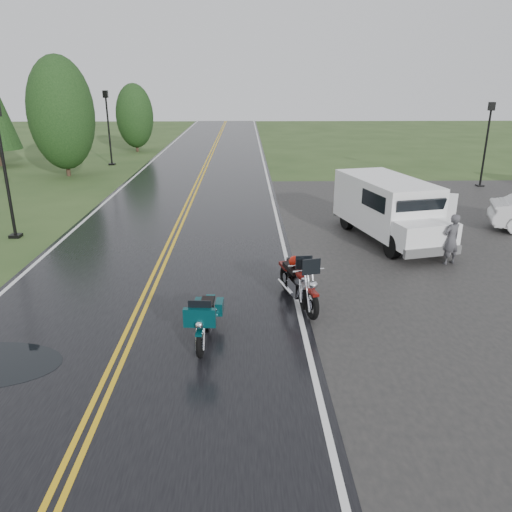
# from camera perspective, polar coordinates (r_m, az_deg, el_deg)

# --- Properties ---
(ground) EXTENTS (120.00, 120.00, 0.00)m
(ground) POSITION_cam_1_polar(r_m,az_deg,el_deg) (11.59, -13.89, -8.08)
(ground) COLOR #2D471E
(ground) RESTS_ON ground
(road) EXTENTS (8.00, 100.00, 0.04)m
(road) POSITION_cam_1_polar(r_m,az_deg,el_deg) (20.85, -8.24, 4.73)
(road) COLOR black
(road) RESTS_ON ground
(parking_pad) EXTENTS (14.00, 24.00, 0.03)m
(parking_pad) POSITION_cam_1_polar(r_m,az_deg,el_deg) (18.02, 26.82, 0.42)
(parking_pad) COLOR black
(parking_pad) RESTS_ON ground
(motorcycle_red) EXTENTS (1.43, 2.51, 1.40)m
(motorcycle_red) POSITION_cam_1_polar(r_m,az_deg,el_deg) (11.37, 6.43, -4.26)
(motorcycle_red) COLOR #5E0E0A
(motorcycle_red) RESTS_ON ground
(motorcycle_teal) EXTENTS (0.85, 2.03, 1.18)m
(motorcycle_teal) POSITION_cam_1_polar(r_m,az_deg,el_deg) (9.91, -6.43, -8.71)
(motorcycle_teal) COLOR #053337
(motorcycle_teal) RESTS_ON ground
(motorcycle_silver) EXTENTS (0.99, 2.26, 1.30)m
(motorcycle_silver) POSITION_cam_1_polar(r_m,az_deg,el_deg) (11.86, 5.50, -3.45)
(motorcycle_silver) COLOR #95989C
(motorcycle_silver) RESTS_ON ground
(van_white) EXTENTS (3.26, 5.77, 2.14)m
(van_white) POSITION_cam_1_polar(r_m,az_deg,el_deg) (15.79, 15.55, 3.38)
(van_white) COLOR white
(van_white) RESTS_ON ground
(person_at_van) EXTENTS (0.66, 0.57, 1.54)m
(person_at_van) POSITION_cam_1_polar(r_m,az_deg,el_deg) (15.87, 21.42, 1.68)
(person_at_van) COLOR #444348
(person_at_van) RESTS_ON ground
(lamp_post_near_left) EXTENTS (0.40, 0.40, 4.62)m
(lamp_post_near_left) POSITION_cam_1_polar(r_m,az_deg,el_deg) (19.10, -26.75, 8.56)
(lamp_post_near_left) COLOR black
(lamp_post_near_left) RESTS_ON ground
(lamp_post_far_left) EXTENTS (0.40, 0.40, 4.70)m
(lamp_post_far_left) POSITION_cam_1_polar(r_m,az_deg,el_deg) (34.30, -16.49, 13.84)
(lamp_post_far_left) COLOR black
(lamp_post_far_left) RESTS_ON ground
(lamp_post_far_right) EXTENTS (0.37, 0.37, 4.29)m
(lamp_post_far_right) POSITION_cam_1_polar(r_m,az_deg,el_deg) (28.43, 24.79, 11.45)
(lamp_post_far_right) COLOR black
(lamp_post_far_right) RESTS_ON ground
(tree_left_mid) EXTENTS (3.62, 3.62, 5.66)m
(tree_left_mid) POSITION_cam_1_polar(r_m,az_deg,el_deg) (30.92, -21.22, 13.70)
(tree_left_mid) COLOR #1E3D19
(tree_left_mid) RESTS_ON ground
(tree_left_far) EXTENTS (2.82, 2.82, 4.34)m
(tree_left_far) POSITION_cam_1_polar(r_m,az_deg,el_deg) (40.57, -13.63, 14.57)
(tree_left_far) COLOR #1E3D19
(tree_left_far) RESTS_ON ground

